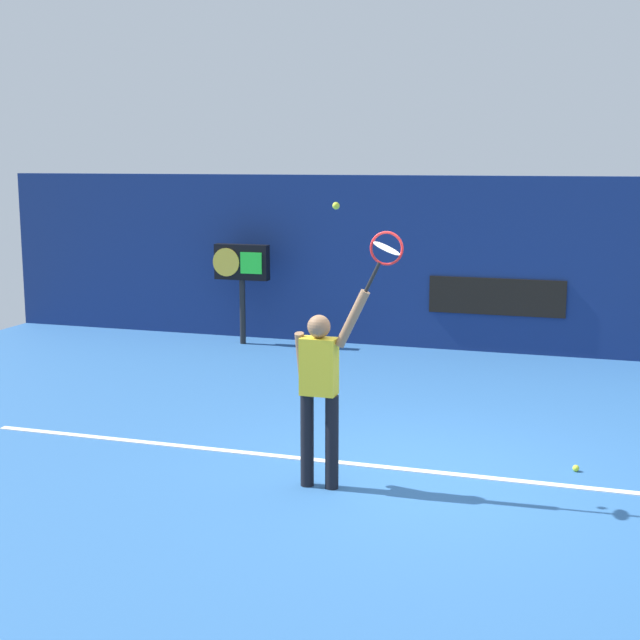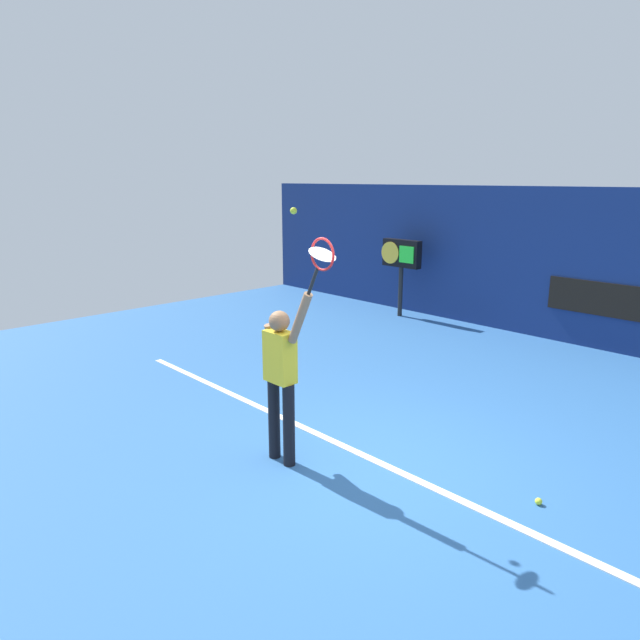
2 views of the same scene
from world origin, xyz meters
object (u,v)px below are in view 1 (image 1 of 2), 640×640
(tennis_player, at_px, (320,385))
(tennis_racket, at_px, (385,252))
(spare_ball, at_px, (576,468))
(tennis_ball, at_px, (336,206))
(scoreboard_clock, at_px, (242,267))

(tennis_player, xyz_separation_m, tennis_racket, (0.62, -0.00, 1.29))
(spare_ball, bearing_deg, tennis_ball, -153.26)
(spare_ball, bearing_deg, tennis_racket, -144.92)
(tennis_ball, relative_size, scoreboard_clock, 0.04)
(tennis_ball, distance_m, spare_ball, 3.65)
(tennis_racket, distance_m, scoreboard_clock, 7.49)
(tennis_player, bearing_deg, tennis_ball, 35.13)
(tennis_ball, height_order, spare_ball, tennis_ball)
(tennis_player, height_order, spare_ball, tennis_player)
(tennis_racket, height_order, spare_ball, tennis_racket)
(tennis_player, bearing_deg, scoreboard_clock, 118.53)
(tennis_racket, bearing_deg, spare_ball, 35.08)
(tennis_player, distance_m, tennis_racket, 1.43)
(scoreboard_clock, distance_m, spare_ball, 7.75)
(scoreboard_clock, xyz_separation_m, spare_ball, (5.74, -5.03, -1.30))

